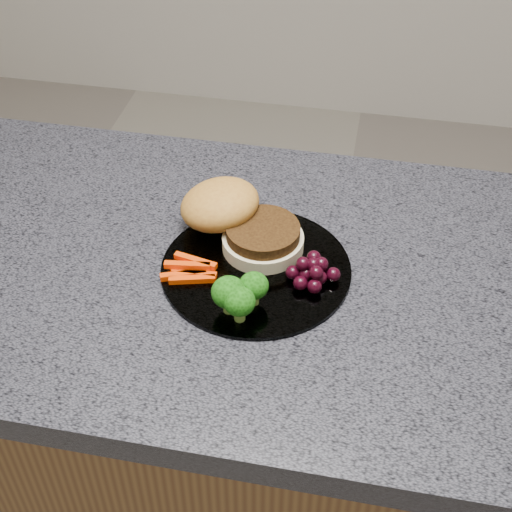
{
  "coord_description": "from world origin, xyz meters",
  "views": [
    {
      "loc": [
        0.08,
        -0.71,
        1.56
      ],
      "look_at": [
        -0.06,
        -0.0,
        0.93
      ],
      "focal_mm": 50.0,
      "sensor_mm": 36.0,
      "label": 1
    }
  ],
  "objects": [
    {
      "name": "island_cabinet",
      "position": [
        0.0,
        0.0,
        0.43
      ],
      "size": [
        1.2,
        0.6,
        0.86
      ],
      "primitive_type": "cube",
      "color": "brown",
      "rests_on": "ground"
    },
    {
      "name": "countertop",
      "position": [
        0.0,
        0.0,
        0.88
      ],
      "size": [
        1.2,
        0.6,
        0.04
      ],
      "primitive_type": "cube",
      "color": "#474751",
      "rests_on": "island_cabinet"
    },
    {
      "name": "plate",
      "position": [
        -0.06,
        -0.0,
        0.9
      ],
      "size": [
        0.26,
        0.26,
        0.01
      ],
      "primitive_type": "cylinder",
      "color": "white",
      "rests_on": "countertop"
    },
    {
      "name": "burger",
      "position": [
        -0.1,
        0.06,
        0.93
      ],
      "size": [
        0.22,
        0.18,
        0.06
      ],
      "rotation": [
        0.0,
        0.0,
        -0.35
      ],
      "color": "beige",
      "rests_on": "plate"
    },
    {
      "name": "carrot_sticks",
      "position": [
        -0.14,
        -0.04,
        0.91
      ],
      "size": [
        0.08,
        0.05,
        0.02
      ],
      "rotation": [
        0.0,
        0.0,
        -0.13
      ],
      "color": "#F03C04",
      "rests_on": "plate"
    },
    {
      "name": "broccoli",
      "position": [
        -0.07,
        -0.09,
        0.94
      ],
      "size": [
        0.07,
        0.07,
        0.05
      ],
      "rotation": [
        0.0,
        0.0,
        0.41
      ],
      "color": "olive",
      "rests_on": "plate"
    },
    {
      "name": "grape_bunch",
      "position": [
        0.02,
        -0.01,
        0.92
      ],
      "size": [
        0.07,
        0.06,
        0.03
      ],
      "rotation": [
        0.0,
        0.0,
        -0.36
      ],
      "color": "black",
      "rests_on": "plate"
    }
  ]
}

